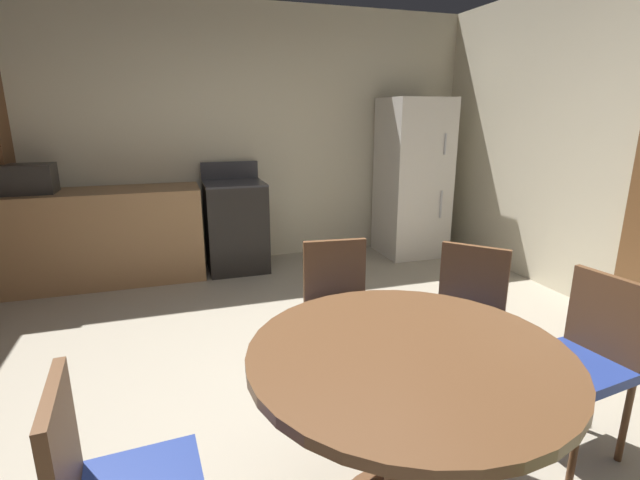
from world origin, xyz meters
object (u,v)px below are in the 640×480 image
object	(u,v)px
refrigerator	(412,178)
dining_table	(407,388)
chair_northeast	(466,313)
oven_range	(236,225)
chair_east	(586,354)
microwave	(27,179)
chair_north	(339,305)

from	to	relation	value
refrigerator	dining_table	world-z (taller)	refrigerator
chair_northeast	oven_range	bearing A→B (deg)	-113.38
oven_range	dining_table	world-z (taller)	oven_range
chair_northeast	chair_east	world-z (taller)	same
chair_northeast	microwave	bearing A→B (deg)	-86.68
microwave	chair_east	size ratio (longest dim) A/B	0.51
microwave	chair_east	distance (m)	4.45
refrigerator	chair_east	world-z (taller)	refrigerator
oven_range	chair_northeast	world-z (taller)	oven_range
oven_range	dining_table	bearing A→B (deg)	-87.16
microwave	dining_table	bearing A→B (deg)	-59.45
refrigerator	chair_north	xyz separation A→B (m)	(-1.74, -2.30, -0.38)
microwave	chair_north	distance (m)	3.19
chair_northeast	chair_north	xyz separation A→B (m)	(-0.65, 0.33, 0.00)
chair_northeast	dining_table	bearing A→B (deg)	0.00
oven_range	dining_table	xyz separation A→B (m)	(0.17, -3.37, 0.13)
dining_table	chair_northeast	bearing A→B (deg)	42.41
microwave	refrigerator	bearing A→B (deg)	-0.75
dining_table	refrigerator	bearing A→B (deg)	60.93
refrigerator	chair_northeast	bearing A→B (deg)	-112.49
refrigerator	dining_table	bearing A→B (deg)	-119.07
oven_range	microwave	bearing A→B (deg)	-179.89
oven_range	chair_north	world-z (taller)	oven_range
oven_range	refrigerator	xyz separation A→B (m)	(2.01, -0.05, 0.41)
refrigerator	chair_east	xyz separation A→B (m)	(-0.83, -3.19, -0.38)
refrigerator	microwave	xyz separation A→B (m)	(-3.83, 0.05, 0.15)
microwave	dining_table	world-z (taller)	microwave
oven_range	chair_north	size ratio (longest dim) A/B	1.26
microwave	chair_northeast	bearing A→B (deg)	-44.27
microwave	chair_northeast	distance (m)	3.87
oven_range	chair_east	distance (m)	3.46
chair_north	chair_east	bearing A→B (deg)	51.52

